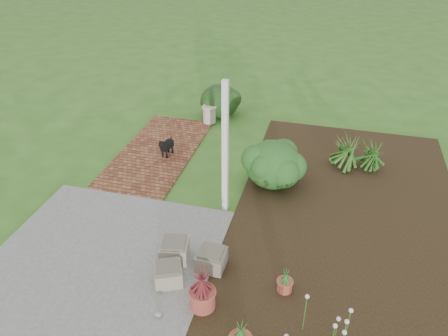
% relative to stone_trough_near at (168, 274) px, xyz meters
% --- Properties ---
extents(ground, '(80.00, 80.00, 0.00)m').
position_rel_stone_trough_near_xyz_m(ground, '(0.05, 1.87, -0.17)').
color(ground, '#38641F').
rests_on(ground, ground).
extents(concrete_patio, '(3.50, 3.50, 0.04)m').
position_rel_stone_trough_near_xyz_m(concrete_patio, '(-1.20, 0.12, -0.15)').
color(concrete_patio, slate).
rests_on(concrete_patio, ground).
extents(brick_path, '(1.60, 3.50, 0.04)m').
position_rel_stone_trough_near_xyz_m(brick_path, '(-1.65, 3.62, -0.15)').
color(brick_path, brown).
rests_on(brick_path, ground).
extents(garden_bed, '(4.00, 7.00, 0.03)m').
position_rel_stone_trough_near_xyz_m(garden_bed, '(2.55, 2.37, -0.16)').
color(garden_bed, black).
rests_on(garden_bed, ground).
extents(veranda_post, '(0.10, 0.10, 2.50)m').
position_rel_stone_trough_near_xyz_m(veranda_post, '(0.35, 1.97, 1.08)').
color(veranda_post, white).
rests_on(veranda_post, ground).
extents(stone_trough_near, '(0.53, 0.53, 0.27)m').
position_rel_stone_trough_near_xyz_m(stone_trough_near, '(0.00, 0.00, 0.00)').
color(stone_trough_near, gray).
rests_on(stone_trough_near, concrete_patio).
extents(stone_trough_mid, '(0.43, 0.43, 0.28)m').
position_rel_stone_trough_near_xyz_m(stone_trough_mid, '(0.53, 0.45, 0.01)').
color(stone_trough_mid, '#706655').
rests_on(stone_trough_mid, concrete_patio).
extents(stone_trough_far, '(0.51, 0.51, 0.29)m').
position_rel_stone_trough_near_xyz_m(stone_trough_far, '(-0.09, 0.50, 0.01)').
color(stone_trough_far, gray).
rests_on(stone_trough_far, concrete_patio).
extents(black_dog, '(0.21, 0.50, 0.43)m').
position_rel_stone_trough_near_xyz_m(black_dog, '(-1.38, 3.47, 0.12)').
color(black_dog, black).
rests_on(black_dog, brick_path).
extents(cream_ceramic_urn, '(0.40, 0.40, 0.42)m').
position_rel_stone_trough_near_xyz_m(cream_ceramic_urn, '(-0.95, 5.35, 0.08)').
color(cream_ceramic_urn, beige).
rests_on(cream_ceramic_urn, brick_path).
extents(evergreen_shrub, '(1.22, 1.22, 0.93)m').
position_rel_stone_trough_near_xyz_m(evergreen_shrub, '(1.06, 3.00, 0.32)').
color(evergreen_shrub, '#183B13').
rests_on(evergreen_shrub, garden_bed).
extents(agapanthus_clump_back, '(1.08, 1.08, 0.79)m').
position_rel_stone_trough_near_xyz_m(agapanthus_clump_back, '(2.93, 4.07, 0.25)').
color(agapanthus_clump_back, '#1C3C12').
rests_on(agapanthus_clump_back, garden_bed).
extents(agapanthus_clump_front, '(1.04, 1.04, 0.81)m').
position_rel_stone_trough_near_xyz_m(agapanthus_clump_front, '(2.41, 4.05, 0.26)').
color(agapanthus_clump_front, '#1F3F12').
rests_on(agapanthus_clump_front, garden_bed).
extents(terracotta_pot_bronze, '(0.47, 0.47, 0.29)m').
position_rel_stone_trough_near_xyz_m(terracotta_pot_bronze, '(0.62, -0.31, 0.00)').
color(terracotta_pot_bronze, '#9F4135').
rests_on(terracotta_pot_bronze, garden_bed).
extents(terracotta_pot_small_left, '(0.23, 0.23, 0.18)m').
position_rel_stone_trough_near_xyz_m(terracotta_pot_small_left, '(1.69, 0.27, -0.05)').
color(terracotta_pot_small_left, '#9E4935').
rests_on(terracotta_pot_small_left, garden_bed).
extents(purple_flowering_bush, '(1.24, 1.24, 0.86)m').
position_rel_stone_trough_near_xyz_m(purple_flowering_bush, '(-0.82, 5.89, 0.26)').
color(purple_flowering_bush, black).
rests_on(purple_flowering_bush, ground).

